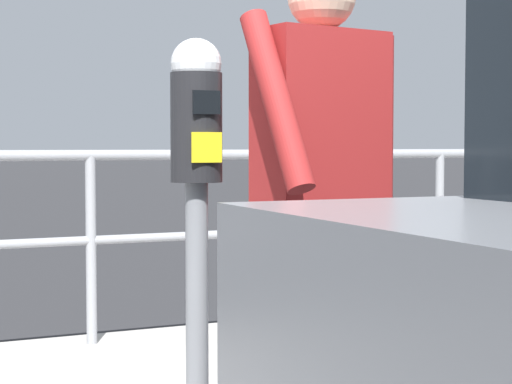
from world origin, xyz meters
TOP-DOWN VIEW (x-y plane):
  - parking_meter at (-0.28, 0.38)m, footprint 0.16×0.17m
  - pedestrian_at_meter at (0.24, 0.52)m, footprint 0.63×0.48m
  - background_railing at (0.00, 2.77)m, footprint 24.06×0.06m

SIDE VIEW (x-z plane):
  - background_railing at x=0.00m, z-range 0.39..1.49m
  - pedestrian_at_meter at x=0.24m, z-range 0.28..2.03m
  - parking_meter at x=-0.28m, z-range 0.45..1.90m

